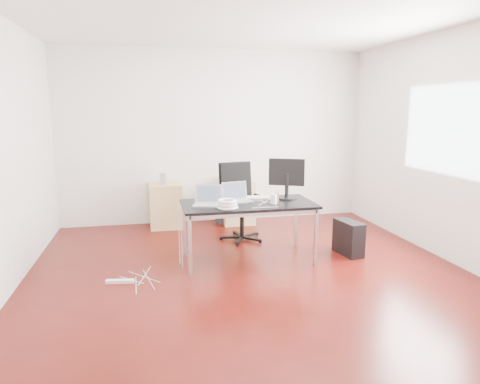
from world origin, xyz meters
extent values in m
plane|color=#3E0A07|center=(0.00, 0.00, 0.00)|extent=(5.00, 5.00, 0.00)
plane|color=silver|center=(0.00, 0.00, 2.80)|extent=(5.00, 5.00, 0.00)
plane|color=silver|center=(0.00, 2.50, 1.40)|extent=(5.00, 0.00, 5.00)
plane|color=silver|center=(0.00, -2.50, 1.40)|extent=(5.00, 0.00, 5.00)
plane|color=silver|center=(2.50, 0.00, 1.40)|extent=(0.00, 5.00, 5.00)
plane|color=white|center=(2.48, 0.20, 1.60)|extent=(0.00, 1.50, 1.50)
cube|color=black|center=(0.08, 0.46, 0.71)|extent=(1.60, 0.80, 0.03)
cube|color=silver|center=(-0.67, 0.11, 0.35)|extent=(0.04, 0.04, 0.70)
cube|color=silver|center=(-0.67, 0.81, 0.35)|extent=(0.04, 0.04, 0.70)
cube|color=silver|center=(0.83, 0.11, 0.35)|extent=(0.04, 0.04, 0.70)
cube|color=silver|center=(0.83, 0.81, 0.35)|extent=(0.04, 0.04, 0.70)
cylinder|color=black|center=(0.19, 1.29, 0.23)|extent=(0.06, 0.06, 0.47)
cube|color=black|center=(0.19, 1.29, 0.50)|extent=(0.56, 0.54, 0.06)
cube|color=black|center=(0.15, 1.51, 0.81)|extent=(0.47, 0.18, 0.55)
cube|color=tan|center=(-0.84, 2.23, 0.35)|extent=(0.50, 0.50, 0.70)
cube|color=tan|center=(0.32, 2.23, 0.35)|extent=(0.50, 0.50, 0.70)
cube|color=black|center=(1.40, 0.40, 0.22)|extent=(0.27, 0.48, 0.44)
cylinder|color=black|center=(0.07, 2.25, 0.14)|extent=(0.31, 0.31, 0.28)
cube|color=white|center=(-1.44, 0.05, 0.02)|extent=(0.31, 0.10, 0.04)
cube|color=silver|center=(-0.43, 0.40, 0.74)|extent=(0.38, 0.32, 0.01)
cube|color=silver|center=(-0.39, 0.51, 0.85)|extent=(0.33, 0.14, 0.22)
cube|color=#475166|center=(-0.39, 0.50, 0.85)|extent=(0.29, 0.12, 0.18)
cube|color=silver|center=(-0.02, 0.52, 0.74)|extent=(0.37, 0.30, 0.01)
cube|color=silver|center=(-0.05, 0.64, 0.85)|extent=(0.33, 0.12, 0.22)
cube|color=#475166|center=(-0.05, 0.63, 0.85)|extent=(0.29, 0.10, 0.18)
cylinder|color=black|center=(0.61, 0.59, 0.74)|extent=(0.26, 0.26, 0.02)
cylinder|color=black|center=(0.61, 0.59, 0.90)|extent=(0.05, 0.05, 0.30)
cube|color=black|center=(0.61, 0.60, 1.07)|extent=(0.43, 0.23, 0.34)
cube|color=#475166|center=(0.61, 0.63, 1.07)|extent=(0.36, 0.17, 0.29)
cube|color=white|center=(0.28, 0.69, 0.74)|extent=(0.46, 0.21, 0.02)
cylinder|color=white|center=(0.37, 0.34, 0.79)|extent=(0.08, 0.08, 0.12)
cylinder|color=brown|center=(0.43, 0.47, 0.78)|extent=(0.10, 0.10, 0.10)
torus|color=white|center=(-0.22, 0.20, 0.75)|extent=(0.24, 0.24, 0.04)
torus|color=white|center=(-0.22, 0.20, 0.78)|extent=(0.23, 0.23, 0.04)
torus|color=white|center=(-0.22, 0.20, 0.82)|extent=(0.22, 0.22, 0.04)
cube|color=white|center=(-0.14, 0.21, 0.74)|extent=(0.09, 0.09, 0.03)
cube|color=#9E9E9E|center=(-0.87, 2.17, 0.79)|extent=(0.11, 0.10, 0.18)
cube|color=black|center=(0.31, 2.25, 0.74)|extent=(0.34, 0.30, 0.09)
camera|label=1|loc=(-1.08, -4.49, 1.85)|focal=32.00mm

